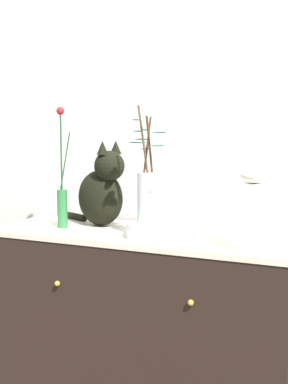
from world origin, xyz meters
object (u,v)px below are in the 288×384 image
at_px(vase_slim_green, 62,196).
at_px(vase_glass_clear, 147,191).
at_px(bowl_porcelain, 147,230).
at_px(cat_sitting, 102,191).
at_px(sideboard, 144,331).
at_px(jar_lidded_porcelain, 253,210).

xyz_separation_m(vase_slim_green, vase_glass_clear, (0.44, -0.05, 0.05)).
bearing_deg(vase_glass_clear, bowl_porcelain, 88.67).
distance_m(cat_sitting, vase_glass_clear, 0.34).
bearing_deg(sideboard, vase_slim_green, -173.38).
bearing_deg(bowl_porcelain, vase_glass_clear, -91.33).
relative_size(bowl_porcelain, jar_lidded_porcelain, 0.51).
bearing_deg(sideboard, jar_lidded_porcelain, -13.47).
bearing_deg(cat_sitting, vase_glass_clear, -28.35).
xyz_separation_m(cat_sitting, jar_lidded_porcelain, (0.74, -0.19, -0.01)).
xyz_separation_m(bowl_porcelain, vase_glass_clear, (-0.00, -0.00, 0.17)).
height_order(vase_slim_green, jar_lidded_porcelain, vase_slim_green).
bearing_deg(vase_slim_green, jar_lidded_porcelain, -4.76).
bearing_deg(vase_glass_clear, vase_slim_green, 173.85).
bearing_deg(vase_slim_green, vase_glass_clear, -6.15).
distance_m(cat_sitting, vase_slim_green, 0.19).
bearing_deg(vase_glass_clear, cat_sitting, 151.65).
height_order(vase_glass_clear, jar_lidded_porcelain, vase_glass_clear).
height_order(cat_sitting, bowl_porcelain, cat_sitting).
distance_m(sideboard, bowl_porcelain, 0.50).
xyz_separation_m(cat_sitting, bowl_porcelain, (0.30, -0.16, -0.13)).
bearing_deg(vase_slim_green, cat_sitting, 37.49).
bearing_deg(bowl_porcelain, sideboard, 119.83).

